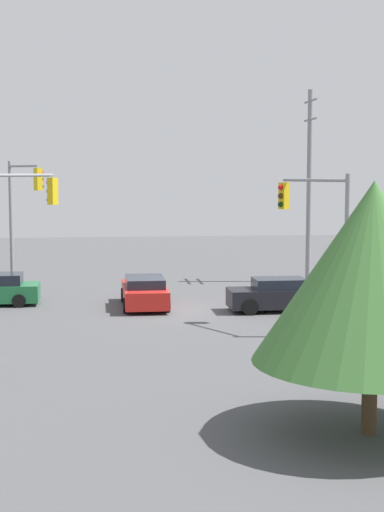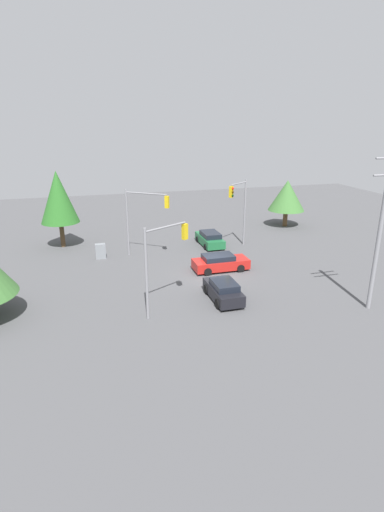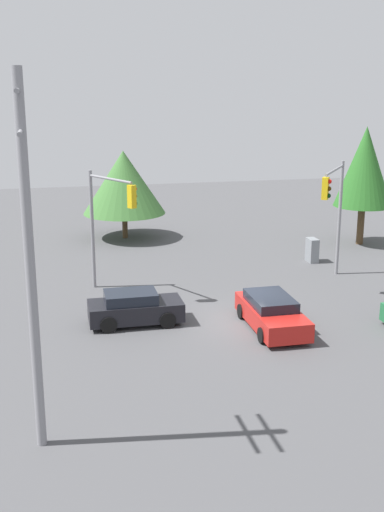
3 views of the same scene
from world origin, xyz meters
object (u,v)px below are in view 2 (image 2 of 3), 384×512
(sedan_green, at_px, (210,239))
(traffic_signal_aux, at_px, (240,203))
(sedan_red, at_px, (220,263))
(traffic_signal_cross, at_px, (163,253))
(sedan_dark, at_px, (223,290))
(traffic_signal_main, at_px, (143,212))
(electrical_cabinet, at_px, (101,251))

(sedan_green, distance_m, traffic_signal_aux, 4.69)
(sedan_red, bearing_deg, traffic_signal_cross, -44.79)
(sedan_dark, height_order, sedan_green, sedan_dark)
(sedan_red, height_order, traffic_signal_cross, traffic_signal_cross)
(traffic_signal_main, xyz_separation_m, traffic_signal_aux, (-9.47, -0.52, 0.17))
(sedan_green, xyz_separation_m, electrical_cabinet, (10.84, 1.08, 0.01))
(sedan_red, relative_size, traffic_signal_aux, 0.70)
(sedan_green, distance_m, traffic_signal_main, 7.94)
(sedan_red, relative_size, traffic_signal_main, 0.75)
(traffic_signal_aux, bearing_deg, traffic_signal_main, -32.54)
(traffic_signal_cross, relative_size, traffic_signal_aux, 0.91)
(sedan_red, distance_m, traffic_signal_main, 8.36)
(sedan_dark, relative_size, traffic_signal_main, 0.65)
(traffic_signal_aux, bearing_deg, traffic_signal_cross, 13.99)
(traffic_signal_main, height_order, electrical_cabinet, traffic_signal_main)
(sedan_dark, bearing_deg, traffic_signal_aux, 63.05)
(traffic_signal_aux, xyz_separation_m, electrical_cabinet, (13.42, -0.12, -3.72))
(traffic_signal_main, distance_m, traffic_signal_aux, 9.49)
(sedan_dark, bearing_deg, sedan_red, 72.35)
(traffic_signal_aux, height_order, electrical_cabinet, traffic_signal_aux)
(traffic_signal_cross, bearing_deg, sedan_dark, -21.63)
(sedan_dark, distance_m, sedan_green, 12.87)
(sedan_green, xyz_separation_m, traffic_signal_aux, (-2.58, 1.20, 3.73))
(sedan_green, height_order, electrical_cabinet, sedan_green)
(sedan_dark, relative_size, traffic_signal_aux, 0.61)
(sedan_dark, relative_size, electrical_cabinet, 2.91)
(sedan_red, relative_size, electrical_cabinet, 3.35)
(sedan_red, bearing_deg, traffic_signal_main, -133.24)
(traffic_signal_cross, distance_m, electrical_cabinet, 12.91)
(electrical_cabinet, bearing_deg, sedan_dark, 123.99)
(sedan_dark, distance_m, traffic_signal_main, 11.93)
(sedan_dark, height_order, traffic_signal_main, traffic_signal_main)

